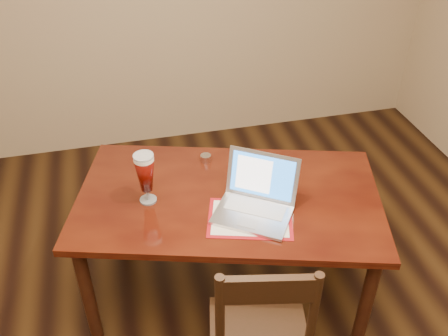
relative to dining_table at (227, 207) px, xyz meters
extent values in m
cube|color=#4C190A|center=(0.01, 0.00, 0.06)|extent=(1.74, 1.28, 0.04)
cylinder|color=black|center=(-0.76, -0.14, -0.31)|extent=(0.07, 0.07, 0.69)
cylinder|color=black|center=(0.58, -0.54, -0.31)|extent=(0.07, 0.07, 0.69)
cylinder|color=black|center=(-0.56, 0.55, -0.31)|extent=(0.07, 0.07, 0.69)
cylinder|color=black|center=(0.78, 0.15, -0.31)|extent=(0.07, 0.07, 0.69)
cube|color=maroon|center=(0.07, -0.20, 0.08)|extent=(0.47, 0.40, 0.00)
cube|color=white|center=(0.07, -0.20, 0.08)|extent=(0.43, 0.35, 0.00)
cube|color=#B9B9BD|center=(0.08, -0.19, 0.09)|extent=(0.44, 0.41, 0.02)
cube|color=silver|center=(0.11, -0.15, 0.10)|extent=(0.31, 0.26, 0.00)
cube|color=#ADAEB2|center=(0.04, -0.25, 0.10)|extent=(0.11, 0.10, 0.00)
cube|color=#B9B9BD|center=(0.17, -0.06, 0.22)|extent=(0.34, 0.26, 0.24)
cube|color=blue|center=(0.16, -0.06, 0.22)|extent=(0.30, 0.22, 0.20)
cube|color=white|center=(0.13, -0.04, 0.22)|extent=(0.18, 0.14, 0.17)
cylinder|color=silver|center=(-0.40, 0.06, 0.08)|extent=(0.09, 0.09, 0.01)
cylinder|color=silver|center=(-0.40, 0.06, 0.12)|extent=(0.01, 0.01, 0.06)
cylinder|color=white|center=(-0.40, 0.06, 0.34)|extent=(0.10, 0.10, 0.02)
cylinder|color=silver|center=(-0.40, 0.06, 0.35)|extent=(0.10, 0.10, 0.01)
cylinder|color=silver|center=(-0.04, 0.33, 0.10)|extent=(0.06, 0.06, 0.04)
cylinder|color=silver|center=(0.20, 0.32, 0.10)|extent=(0.06, 0.06, 0.04)
cube|color=black|center=(-0.02, -0.65, -0.21)|extent=(0.51, 0.49, 0.04)
cylinder|color=black|center=(0.19, -0.53, -0.44)|extent=(0.04, 0.04, 0.42)
cylinder|color=black|center=(-0.22, -0.78, 0.09)|extent=(0.04, 0.04, 0.56)
cylinder|color=black|center=(0.12, -0.85, 0.09)|extent=(0.04, 0.04, 0.56)
cube|color=black|center=(-0.05, -0.81, 0.30)|extent=(0.35, 0.10, 0.12)
camera|label=1|loc=(-0.48, -1.93, 1.70)|focal=40.00mm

